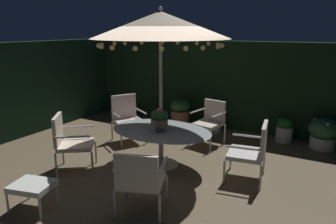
{
  "coord_description": "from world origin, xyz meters",
  "views": [
    {
      "loc": [
        2.86,
        -4.39,
        2.47
      ],
      "look_at": [
        0.0,
        0.61,
        0.97
      ],
      "focal_mm": 34.48,
      "sensor_mm": 36.0,
      "label": 1
    }
  ],
  "objects_px": {
    "potted_plant_back_left": "(180,112)",
    "patio_chair_northeast": "(210,119)",
    "patio_chair_east": "(127,116)",
    "patio_chair_southeast": "(69,139)",
    "patio_umbrella": "(160,25)",
    "potted_plant_back_center": "(324,132)",
    "patio_dining_table": "(161,136)",
    "potted_plant_left_far": "(213,116)",
    "patio_chair_south": "(140,178)",
    "potted_plant_back_right": "(284,130)",
    "patio_chair_north": "(253,148)",
    "centerpiece_planter": "(159,118)",
    "ottoman_footrest": "(32,187)"
  },
  "relations": [
    {
      "from": "patio_chair_south",
      "to": "potted_plant_left_far",
      "type": "height_order",
      "value": "patio_chair_south"
    },
    {
      "from": "patio_chair_northeast",
      "to": "potted_plant_back_right",
      "type": "relative_size",
      "value": 1.68
    },
    {
      "from": "patio_umbrella",
      "to": "potted_plant_back_center",
      "type": "bearing_deg",
      "value": 44.46
    },
    {
      "from": "patio_chair_south",
      "to": "potted_plant_back_right",
      "type": "distance_m",
      "value": 4.16
    },
    {
      "from": "centerpiece_planter",
      "to": "patio_umbrella",
      "type": "bearing_deg",
      "value": 107.08
    },
    {
      "from": "patio_chair_southeast",
      "to": "potted_plant_left_far",
      "type": "height_order",
      "value": "patio_chair_southeast"
    },
    {
      "from": "patio_chair_southeast",
      "to": "potted_plant_back_right",
      "type": "relative_size",
      "value": 1.82
    },
    {
      "from": "patio_chair_east",
      "to": "patio_chair_southeast",
      "type": "distance_m",
      "value": 1.8
    },
    {
      "from": "ottoman_footrest",
      "to": "potted_plant_left_far",
      "type": "distance_m",
      "value": 4.62
    },
    {
      "from": "patio_umbrella",
      "to": "ottoman_footrest",
      "type": "height_order",
      "value": "patio_umbrella"
    },
    {
      "from": "patio_chair_southeast",
      "to": "patio_chair_south",
      "type": "distance_m",
      "value": 1.96
    },
    {
      "from": "patio_chair_southeast",
      "to": "potted_plant_back_right",
      "type": "xyz_separation_m",
      "value": [
        3.02,
        3.44,
        -0.3
      ]
    },
    {
      "from": "potted_plant_back_left",
      "to": "potted_plant_back_right",
      "type": "xyz_separation_m",
      "value": [
        2.56,
        0.11,
        -0.1
      ]
    },
    {
      "from": "patio_chair_north",
      "to": "potted_plant_left_far",
      "type": "bearing_deg",
      "value": 126.0
    },
    {
      "from": "patio_chair_east",
      "to": "potted_plant_back_right",
      "type": "bearing_deg",
      "value": 27.97
    },
    {
      "from": "patio_dining_table",
      "to": "patio_chair_north",
      "type": "bearing_deg",
      "value": 9.22
    },
    {
      "from": "patio_chair_south",
      "to": "potted_plant_left_far",
      "type": "bearing_deg",
      "value": 97.57
    },
    {
      "from": "ottoman_footrest",
      "to": "potted_plant_back_left",
      "type": "xyz_separation_m",
      "value": [
        -0.05,
        4.52,
        0.04
      ]
    },
    {
      "from": "patio_umbrella",
      "to": "potted_plant_left_far",
      "type": "height_order",
      "value": "patio_umbrella"
    },
    {
      "from": "patio_chair_southeast",
      "to": "potted_plant_back_right",
      "type": "height_order",
      "value": "patio_chair_southeast"
    },
    {
      "from": "patio_dining_table",
      "to": "patio_chair_northeast",
      "type": "bearing_deg",
      "value": 79.15
    },
    {
      "from": "patio_chair_northeast",
      "to": "patio_chair_southeast",
      "type": "relative_size",
      "value": 0.93
    },
    {
      "from": "centerpiece_planter",
      "to": "potted_plant_back_center",
      "type": "height_order",
      "value": "centerpiece_planter"
    },
    {
      "from": "patio_chair_north",
      "to": "potted_plant_back_right",
      "type": "xyz_separation_m",
      "value": [
        0.12,
        2.22,
        -0.27
      ]
    },
    {
      "from": "potted_plant_left_far",
      "to": "patio_chair_southeast",
      "type": "bearing_deg",
      "value": -112.12
    },
    {
      "from": "patio_chair_south",
      "to": "potted_plant_left_far",
      "type": "xyz_separation_m",
      "value": [
        -0.52,
        3.9,
        -0.14
      ]
    },
    {
      "from": "patio_dining_table",
      "to": "patio_umbrella",
      "type": "height_order",
      "value": "patio_umbrella"
    },
    {
      "from": "potted_plant_back_right",
      "to": "patio_chair_north",
      "type": "bearing_deg",
      "value": -92.96
    },
    {
      "from": "potted_plant_back_left",
      "to": "patio_dining_table",
      "type": "bearing_deg",
      "value": -70.31
    },
    {
      "from": "patio_chair_northeast",
      "to": "patio_dining_table",
      "type": "bearing_deg",
      "value": -100.85
    },
    {
      "from": "patio_chair_southeast",
      "to": "potted_plant_back_right",
      "type": "distance_m",
      "value": 4.59
    },
    {
      "from": "patio_chair_south",
      "to": "patio_chair_north",
      "type": "bearing_deg",
      "value": 59.76
    },
    {
      "from": "ottoman_footrest",
      "to": "potted_plant_back_left",
      "type": "relative_size",
      "value": 0.87
    },
    {
      "from": "patio_chair_south",
      "to": "potted_plant_back_left",
      "type": "bearing_deg",
      "value": 110.07
    },
    {
      "from": "patio_dining_table",
      "to": "patio_chair_northeast",
      "type": "height_order",
      "value": "patio_chair_northeast"
    },
    {
      "from": "potted_plant_back_center",
      "to": "potted_plant_back_right",
      "type": "relative_size",
      "value": 1.17
    },
    {
      "from": "patio_chair_east",
      "to": "patio_chair_southeast",
      "type": "xyz_separation_m",
      "value": [
        0.08,
        -1.79,
        0.0
      ]
    },
    {
      "from": "ottoman_footrest",
      "to": "potted_plant_left_far",
      "type": "relative_size",
      "value": 0.9
    },
    {
      "from": "patio_umbrella",
      "to": "potted_plant_back_left",
      "type": "height_order",
      "value": "patio_umbrella"
    },
    {
      "from": "patio_chair_southeast",
      "to": "patio_chair_north",
      "type": "bearing_deg",
      "value": 22.71
    },
    {
      "from": "patio_chair_south",
      "to": "potted_plant_back_left",
      "type": "distance_m",
      "value": 4.13
    },
    {
      "from": "ottoman_footrest",
      "to": "potted_plant_back_center",
      "type": "relative_size",
      "value": 0.98
    },
    {
      "from": "potted_plant_back_left",
      "to": "potted_plant_back_center",
      "type": "distance_m",
      "value": 3.35
    },
    {
      "from": "ottoman_footrest",
      "to": "potted_plant_back_left",
      "type": "height_order",
      "value": "potted_plant_back_left"
    },
    {
      "from": "patio_umbrella",
      "to": "patio_chair_northeast",
      "type": "bearing_deg",
      "value": 79.15
    },
    {
      "from": "potted_plant_back_left",
      "to": "potted_plant_back_center",
      "type": "relative_size",
      "value": 1.12
    },
    {
      "from": "potted_plant_back_left",
      "to": "patio_chair_northeast",
      "type": "bearing_deg",
      "value": -34.4
    },
    {
      "from": "centerpiece_planter",
      "to": "ottoman_footrest",
      "type": "bearing_deg",
      "value": -112.05
    },
    {
      "from": "patio_dining_table",
      "to": "potted_plant_left_far",
      "type": "distance_m",
      "value": 2.4
    },
    {
      "from": "patio_chair_south",
      "to": "potted_plant_back_right",
      "type": "height_order",
      "value": "patio_chair_south"
    }
  ]
}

